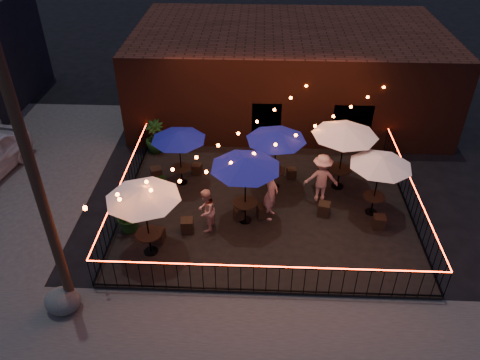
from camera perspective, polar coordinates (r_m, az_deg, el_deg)
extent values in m
plane|color=black|center=(15.28, 3.12, -8.22)|extent=(110.00, 110.00, 0.00)
cube|color=black|center=(16.75, 3.13, -3.34)|extent=(10.00, 8.00, 0.15)
cube|color=#3D3A38|center=(13.08, 3.14, -17.94)|extent=(18.00, 2.50, 0.05)
cube|color=#36190E|center=(22.80, 5.85, 13.10)|extent=(14.00, 8.00, 4.00)
cube|color=black|center=(19.63, 3.21, 6.52)|extent=(1.20, 0.24, 2.20)
cube|color=black|center=(19.77, 13.54, 7.41)|extent=(1.60, 0.24, 1.20)
cylinder|color=#382A17|center=(11.84, -23.32, -1.30)|extent=(0.26, 0.26, 8.00)
cube|color=black|center=(13.72, 3.16, -13.25)|extent=(10.00, 0.04, 0.04)
cube|color=black|center=(13.05, 3.29, -10.57)|extent=(10.00, 0.04, 0.04)
cube|color=#FF290B|center=(13.02, 3.30, -10.47)|extent=(10.00, 0.03, 0.02)
cube|color=black|center=(17.29, -13.68, -2.40)|extent=(0.04, 8.00, 0.04)
cube|color=black|center=(16.76, -14.10, 0.10)|extent=(0.04, 8.00, 0.04)
cube|color=#FF290B|center=(16.74, -14.12, 0.19)|extent=(0.03, 8.00, 0.02)
cube|color=black|center=(17.48, 19.78, -3.20)|extent=(0.04, 8.00, 0.04)
cube|color=black|center=(16.96, 20.39, -0.75)|extent=(0.04, 8.00, 0.04)
cube|color=#FF290B|center=(16.94, 20.41, -0.67)|extent=(0.03, 8.00, 0.02)
cylinder|color=black|center=(15.16, -10.77, -8.52)|extent=(0.45, 0.45, 0.03)
cylinder|color=black|center=(14.91, -10.92, -7.51)|extent=(0.06, 0.06, 0.73)
cylinder|color=black|center=(14.67, -11.08, -6.43)|extent=(0.81, 0.81, 0.04)
cylinder|color=black|center=(14.36, -11.29, -5.02)|extent=(0.04, 0.04, 2.44)
cone|color=white|center=(13.71, -11.79, -1.60)|extent=(2.34, 2.34, 0.36)
cylinder|color=black|center=(17.94, -7.04, -0.27)|extent=(0.40, 0.40, 0.03)
cylinder|color=black|center=(17.76, -7.12, 0.58)|extent=(0.05, 0.05, 0.66)
cylinder|color=black|center=(17.57, -7.19, 1.49)|extent=(0.73, 0.73, 0.04)
cylinder|color=black|center=(17.35, -7.29, 2.64)|extent=(0.04, 0.04, 2.19)
cone|color=navy|center=(16.86, -7.53, 5.39)|extent=(2.64, 2.64, 0.32)
cylinder|color=black|center=(16.04, 0.62, -4.88)|extent=(0.46, 0.46, 0.03)
cylinder|color=black|center=(15.81, 0.63, -3.85)|extent=(0.06, 0.06, 0.75)
cylinder|color=black|center=(15.57, 0.63, -2.75)|extent=(0.83, 0.83, 0.04)
cylinder|color=black|center=(15.28, 0.65, -1.33)|extent=(0.05, 0.05, 2.50)
cone|color=navy|center=(14.65, 0.67, 2.12)|extent=(2.95, 2.95, 0.36)
cylinder|color=black|center=(17.63, 4.13, -0.77)|extent=(0.43, 0.43, 0.03)
cylinder|color=black|center=(17.43, 4.17, 0.16)|extent=(0.06, 0.06, 0.71)
cylinder|color=black|center=(17.23, 4.22, 1.15)|extent=(0.79, 0.79, 0.04)
cylinder|color=black|center=(16.98, 4.29, 2.42)|extent=(0.04, 0.04, 2.36)
cone|color=navy|center=(16.45, 4.44, 5.45)|extent=(2.56, 2.56, 0.34)
cylinder|color=black|center=(17.00, 15.67, -3.78)|extent=(0.41, 0.41, 0.03)
cylinder|color=black|center=(16.80, 15.85, -2.88)|extent=(0.06, 0.06, 0.68)
cylinder|color=black|center=(16.59, 16.04, -1.93)|extent=(0.75, 0.75, 0.04)
cylinder|color=black|center=(16.35, 16.28, -0.72)|extent=(0.04, 0.04, 2.26)
cone|color=white|center=(15.81, 16.86, 2.20)|extent=(2.46, 2.46, 0.33)
cylinder|color=black|center=(17.98, 11.77, -0.72)|extent=(0.47, 0.47, 0.03)
cylinder|color=black|center=(17.77, 11.91, 0.27)|extent=(0.06, 0.06, 0.77)
cylinder|color=black|center=(17.55, 12.06, 1.33)|extent=(0.85, 0.85, 0.04)
cylinder|color=black|center=(17.29, 12.26, 2.67)|extent=(0.05, 0.05, 2.56)
cone|color=white|center=(16.73, 12.73, 5.91)|extent=(2.74, 2.74, 0.37)
cube|color=black|center=(15.37, -9.93, -6.63)|extent=(0.42, 0.42, 0.44)
cube|color=black|center=(15.57, -6.46, -5.53)|extent=(0.44, 0.44, 0.47)
cube|color=black|center=(18.18, -10.16, 0.80)|extent=(0.53, 0.53, 0.48)
cube|color=black|center=(18.30, -5.27, 1.36)|extent=(0.40, 0.40, 0.41)
cube|color=black|center=(15.99, -0.07, -4.14)|extent=(0.46, 0.46, 0.41)
cube|color=black|center=(16.07, 2.84, -3.82)|extent=(0.48, 0.48, 0.47)
cube|color=black|center=(18.42, 1.27, 1.91)|extent=(0.52, 0.52, 0.48)
cube|color=black|center=(18.09, 6.27, 0.84)|extent=(0.37, 0.37, 0.40)
cube|color=black|center=(16.40, 10.20, -3.50)|extent=(0.48, 0.48, 0.47)
cube|color=black|center=(16.30, 16.60, -4.93)|extent=(0.41, 0.41, 0.45)
cube|color=black|center=(18.52, 10.18, 1.40)|extent=(0.45, 0.45, 0.43)
cube|color=black|center=(18.65, 15.93, 0.89)|extent=(0.48, 0.48, 0.50)
imported|color=#D3A18B|center=(15.67, 3.77, -1.69)|extent=(0.60, 0.78, 1.91)
imported|color=tan|center=(15.25, -4.16, -3.72)|extent=(0.74, 0.87, 1.57)
imported|color=tan|center=(16.67, 9.90, 0.22)|extent=(1.21, 0.70, 1.87)
imported|color=#194010|center=(15.75, -13.36, -4.15)|extent=(1.29, 1.19, 1.20)
imported|color=#12350D|center=(16.79, -9.95, -0.83)|extent=(0.70, 0.57, 1.22)
imported|color=#163410|center=(19.68, -10.38, 5.22)|extent=(0.85, 0.85, 1.40)
cube|color=#1A4BAD|center=(16.63, -12.52, -2.39)|extent=(0.72, 0.56, 0.86)
cube|color=silver|center=(16.36, -12.72, -1.13)|extent=(0.77, 0.61, 0.05)
ellipsoid|color=#494A45|center=(14.13, -20.80, -13.61)|extent=(0.95, 0.82, 0.74)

